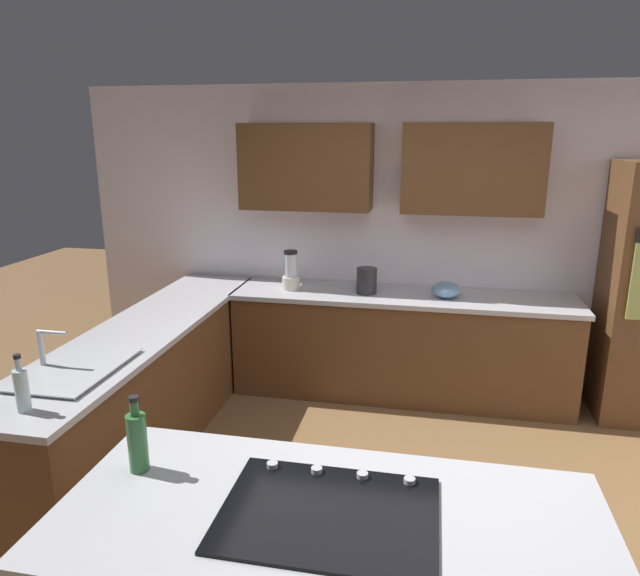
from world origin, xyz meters
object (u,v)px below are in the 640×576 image
cooktop (329,512)px  sink_unit (74,368)px  blender (291,273)px  dish_soap_bottle (22,389)px  kettle (367,281)px  oil_bottle (137,440)px  mixing_bowl (446,290)px

cooktop → sink_unit: bearing=-30.2°
blender → dish_soap_bottle: blender is taller
dish_soap_bottle → sink_unit: bearing=-83.0°
kettle → oil_bottle: size_ratio=0.67×
blender → mixing_bowl: (-1.30, 0.00, -0.08)m
sink_unit → oil_bottle: bearing=135.7°
blender → dish_soap_bottle: bearing=73.4°
dish_soap_bottle → blender: bearing=-106.6°
sink_unit → mixing_bowl: size_ratio=2.99×
dish_soap_bottle → oil_bottle: (-0.79, 0.35, 0.01)m
sink_unit → mixing_bowl: sink_unit is taller
mixing_bowl → kettle: size_ratio=1.09×
cooktop → oil_bottle: size_ratio=2.38×
mixing_bowl → dish_soap_bottle: dish_soap_bottle is taller
oil_bottle → blender: bearing=-88.5°
blender → kettle: 0.65m
sink_unit → blender: blender is taller
blender → oil_bottle: size_ratio=1.05×
kettle → blender: bearing=-0.0°
sink_unit → kettle: 2.40m
sink_unit → dish_soap_bottle: (-0.06, 0.48, 0.10)m
dish_soap_bottle → mixing_bowl: bearing=-130.0°
cooktop → blender: (0.86, -2.89, 0.14)m
sink_unit → oil_bottle: oil_bottle is taller
sink_unit → kettle: bearing=-126.5°
cooktop → oil_bottle: (0.79, -0.12, 0.12)m
oil_bottle → cooktop: bearing=171.0°
mixing_bowl → kettle: kettle is taller
blender → mixing_bowl: blender is taller
blender → dish_soap_bottle: (0.72, 2.41, -0.03)m
kettle → dish_soap_bottle: 2.77m
dish_soap_bottle → oil_bottle: bearing=156.2°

